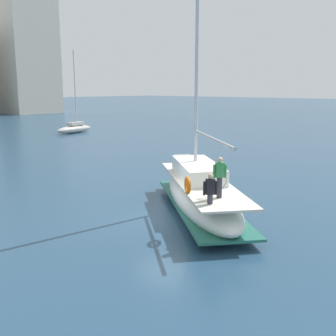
% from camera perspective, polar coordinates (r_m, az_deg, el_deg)
% --- Properties ---
extents(ground_plane, '(400.00, 400.00, 0.00)m').
position_cam_1_polar(ground_plane, '(17.63, -0.12, -7.18)').
color(ground_plane, navy).
extents(main_sailboat, '(7.91, 8.97, 13.50)m').
position_cam_1_polar(main_sailboat, '(18.37, 4.61, -3.49)').
color(main_sailboat, white).
rests_on(main_sailboat, ground).
extents(moored_sloop_far, '(5.90, 2.44, 10.14)m').
position_cam_1_polar(moored_sloop_far, '(52.25, -13.07, 5.56)').
color(moored_sloop_far, '#B7B2A8').
rests_on(moored_sloop_far, ground).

